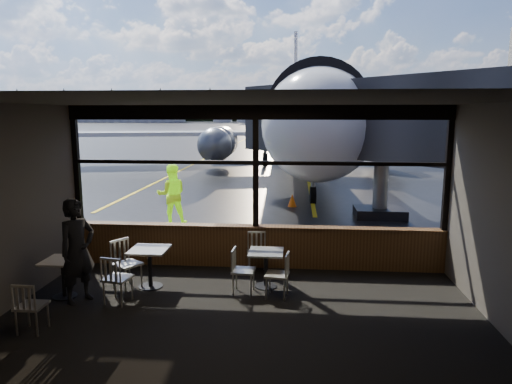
# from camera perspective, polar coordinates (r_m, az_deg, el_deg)

# --- Properties ---
(ground_plane) EXTENTS (520.00, 520.00, 0.00)m
(ground_plane) POSITION_cam_1_polar(r_m,az_deg,el_deg) (129.61, 4.67, 8.20)
(ground_plane) COLOR black
(ground_plane) RESTS_ON ground
(carpet_floor) EXTENTS (8.00, 6.00, 0.01)m
(carpet_floor) POSITION_cam_1_polar(r_m,az_deg,el_deg) (7.40, -2.15, -16.81)
(carpet_floor) COLOR black
(carpet_floor) RESTS_ON ground
(ceiling) EXTENTS (8.00, 6.00, 0.04)m
(ceiling) POSITION_cam_1_polar(r_m,az_deg,el_deg) (6.63, -2.34, 11.31)
(ceiling) COLOR #38332D
(ceiling) RESTS_ON ground
(wall_back) EXTENTS (8.00, 0.04, 3.50)m
(wall_back) POSITION_cam_1_polar(r_m,az_deg,el_deg) (3.99, -7.81, -13.47)
(wall_back) COLOR #4E473F
(wall_back) RESTS_ON ground
(window_sill) EXTENTS (8.00, 0.28, 0.90)m
(window_sill) POSITION_cam_1_polar(r_m,az_deg,el_deg) (10.02, -0.03, -6.90)
(window_sill) COLOR #4C2D17
(window_sill) RESTS_ON ground
(window_header) EXTENTS (8.00, 0.18, 0.30)m
(window_header) POSITION_cam_1_polar(r_m,az_deg,el_deg) (9.61, -0.03, 9.92)
(window_header) COLOR black
(window_header) RESTS_ON ground
(mullion_left) EXTENTS (0.12, 0.12, 2.60)m
(mullion_left) POSITION_cam_1_polar(r_m,az_deg,el_deg) (10.76, -21.51, 3.08)
(mullion_left) COLOR black
(mullion_left) RESTS_ON ground
(mullion_centre) EXTENTS (0.12, 0.12, 2.60)m
(mullion_centre) POSITION_cam_1_polar(r_m,az_deg,el_deg) (9.67, -0.03, 3.09)
(mullion_centre) COLOR black
(mullion_centre) RESTS_ON ground
(mullion_right) EXTENTS (0.12, 0.12, 2.60)m
(mullion_right) POSITION_cam_1_polar(r_m,az_deg,el_deg) (10.12, 22.87, 2.62)
(mullion_right) COLOR black
(mullion_right) RESTS_ON ground
(window_transom) EXTENTS (8.00, 0.10, 0.08)m
(window_transom) POSITION_cam_1_polar(r_m,az_deg,el_deg) (9.66, -0.03, 3.68)
(window_transom) COLOR black
(window_transom) RESTS_ON ground
(airliner) EXTENTS (30.68, 36.41, 10.85)m
(airliner) POSITION_cam_1_polar(r_m,az_deg,el_deg) (29.02, 5.74, 13.82)
(airliner) COLOR white
(airliner) RESTS_ON ground_plane
(jet_bridge) EXTENTS (9.55, 11.67, 5.09)m
(jet_bridge) POSITION_cam_1_polar(r_m,az_deg,el_deg) (15.34, 15.45, 6.48)
(jet_bridge) COLOR #2C2C2E
(jet_bridge) RESTS_ON ground_plane
(cafe_table_near) EXTENTS (0.65, 0.65, 0.72)m
(cafe_table_near) POSITION_cam_1_polar(r_m,az_deg,el_deg) (8.92, 1.26, -9.63)
(cafe_table_near) COLOR #9B988F
(cafe_table_near) RESTS_ON carpet_floor
(cafe_table_mid) EXTENTS (0.70, 0.70, 0.78)m
(cafe_table_mid) POSITION_cam_1_polar(r_m,az_deg,el_deg) (9.13, -13.12, -9.25)
(cafe_table_mid) COLOR #ACA89E
(cafe_table_mid) RESTS_ON carpet_floor
(cafe_table_left) EXTENTS (0.65, 0.65, 0.72)m
(cafe_table_left) POSITION_cam_1_polar(r_m,az_deg,el_deg) (9.15, -22.91, -9.93)
(cafe_table_left) COLOR #ADA69F
(cafe_table_left) RESTS_ON carpet_floor
(chair_near_e) EXTENTS (0.52, 0.52, 0.85)m
(chair_near_e) POSITION_cam_1_polar(r_m,az_deg,el_deg) (8.43, 2.64, -10.34)
(chair_near_e) COLOR #B8B3A6
(chair_near_e) RESTS_ON carpet_floor
(chair_near_w) EXTENTS (0.50, 0.50, 0.86)m
(chair_near_w) POSITION_cam_1_polar(r_m,az_deg,el_deg) (8.61, -1.57, -9.87)
(chair_near_w) COLOR #B1ACA0
(chair_near_w) RESTS_ON carpet_floor
(chair_near_n) EXTENTS (0.54, 0.54, 0.87)m
(chair_near_n) POSITION_cam_1_polar(r_m,az_deg,el_deg) (9.64, 0.14, -7.66)
(chair_near_n) COLOR #BBB5A9
(chair_near_n) RESTS_ON carpet_floor
(chair_mid_s) EXTENTS (0.57, 0.57, 0.90)m
(chair_mid_s) POSITION_cam_1_polar(r_m,az_deg,el_deg) (8.54, -16.92, -10.33)
(chair_mid_s) COLOR beige
(chair_mid_s) RESTS_ON carpet_floor
(chair_mid_w) EXTENTS (0.72, 0.72, 0.96)m
(chair_mid_w) POSITION_cam_1_polar(r_m,az_deg,el_deg) (9.14, -15.84, -8.74)
(chair_mid_w) COLOR #AEA99D
(chair_mid_w) RESTS_ON carpet_floor
(chair_left_s) EXTENTS (0.46, 0.46, 0.84)m
(chair_left_s) POSITION_cam_1_polar(r_m,az_deg,el_deg) (7.96, -26.25, -12.68)
(chair_left_s) COLOR #BAB3A8
(chair_left_s) RESTS_ON carpet_floor
(passenger) EXTENTS (0.73, 0.82, 1.87)m
(passenger) POSITION_cam_1_polar(r_m,az_deg,el_deg) (8.68, -21.41, -6.87)
(passenger) COLOR black
(passenger) RESTS_ON carpet_floor
(ground_crew) EXTENTS (1.06, 0.93, 1.84)m
(ground_crew) POSITION_cam_1_polar(r_m,az_deg,el_deg) (14.02, -10.51, -0.31)
(ground_crew) COLOR #BFF219
(ground_crew) RESTS_ON ground_plane
(cone_nose) EXTENTS (0.33, 0.33, 0.46)m
(cone_nose) POSITION_cam_1_polar(r_m,az_deg,el_deg) (16.59, 4.54, -1.05)
(cone_nose) COLOR orange
(cone_nose) RESTS_ON ground_plane
(hangar_left) EXTENTS (45.00, 18.00, 11.00)m
(hangar_left) POSITION_cam_1_polar(r_m,az_deg,el_deg) (202.39, -15.74, 9.95)
(hangar_left) COLOR silver
(hangar_left) RESTS_ON ground_plane
(hangar_mid) EXTENTS (38.00, 15.00, 10.00)m
(hangar_mid) POSITION_cam_1_polar(r_m,az_deg,el_deg) (194.58, 4.82, 10.15)
(hangar_mid) COLOR silver
(hangar_mid) RESTS_ON ground_plane
(hangar_right) EXTENTS (50.00, 20.00, 12.00)m
(hangar_right) POSITION_cam_1_polar(r_m,az_deg,el_deg) (196.70, 22.84, 9.73)
(hangar_right) COLOR silver
(hangar_right) RESTS_ON ground_plane
(fuel_tank_a) EXTENTS (8.00, 8.00, 6.00)m
(fuel_tank_a) POSITION_cam_1_polar(r_m,az_deg,el_deg) (194.04, -4.21, 9.57)
(fuel_tank_a) COLOR silver
(fuel_tank_a) RESTS_ON ground_plane
(fuel_tank_b) EXTENTS (8.00, 8.00, 6.00)m
(fuel_tank_b) POSITION_cam_1_polar(r_m,az_deg,el_deg) (192.70, -1.23, 9.60)
(fuel_tank_b) COLOR silver
(fuel_tank_b) RESTS_ON ground_plane
(fuel_tank_c) EXTENTS (8.00, 8.00, 6.00)m
(fuel_tank_c) POSITION_cam_1_polar(r_m,az_deg,el_deg) (191.88, 1.78, 9.59)
(fuel_tank_c) COLOR silver
(fuel_tank_c) RESTS_ON ground_plane
(treeline) EXTENTS (360.00, 3.00, 12.00)m
(treeline) POSITION_cam_1_polar(r_m,az_deg,el_deg) (219.59, 4.85, 10.36)
(treeline) COLOR black
(treeline) RESTS_ON ground_plane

